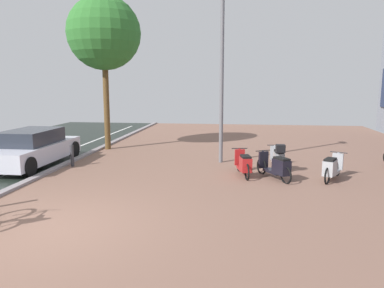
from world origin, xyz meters
The scene contains 9 objects.
ground centered at (1.43, 0.00, -0.02)m, with size 21.00×40.00×0.13m.
scooter_near centered at (5.00, 5.81, 0.43)m, with size 0.52×1.80×0.95m.
scooter_mid centered at (6.45, 4.61, 0.38)m, with size 0.93×1.56×0.78m.
scooter_far centered at (3.86, 4.81, 0.38)m, with size 0.65×1.68×0.80m.
scooter_extra centered at (4.83, 4.52, 0.39)m, with size 1.00×1.60×0.79m.
parked_car_near centered at (-3.54, 5.49, 0.60)m, with size 1.82×4.21×1.26m.
lamp_post centered at (3.04, 6.82, 3.41)m, with size 0.20×0.52×6.18m.
street_tree centered at (-2.04, 9.01, 4.94)m, with size 3.10×3.10×6.51m.
bollard_far centered at (-2.05, 5.47, 0.38)m, with size 0.12×0.12×0.75m.
Camera 1 is at (3.72, -6.66, 2.84)m, focal length 35.03 mm.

